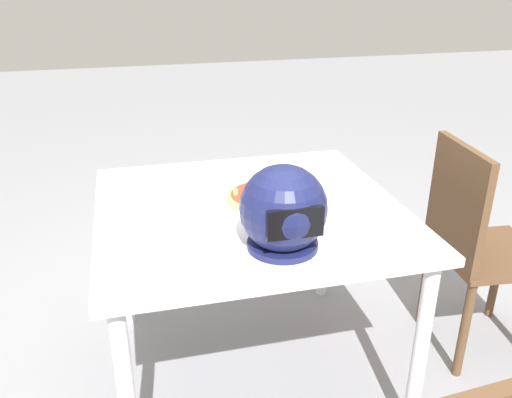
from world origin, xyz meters
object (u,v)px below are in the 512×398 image
(dining_table, at_px, (250,227))
(motorcycle_helmet, at_px, (283,210))
(pizza, at_px, (262,195))
(chair_side, at_px, (473,240))

(dining_table, xyz_separation_m, motorcycle_helmet, (-0.03, 0.31, 0.20))
(pizza, relative_size, chair_side, 0.28)
(motorcycle_helmet, relative_size, chair_side, 0.29)
(chair_side, bearing_deg, motorcycle_helmet, 15.75)
(dining_table, relative_size, pizza, 4.10)
(chair_side, bearing_deg, dining_table, -4.25)
(motorcycle_helmet, height_order, chair_side, motorcycle_helmet)
(pizza, bearing_deg, chair_side, 173.30)
(dining_table, distance_m, motorcycle_helmet, 0.37)
(pizza, xyz_separation_m, motorcycle_helmet, (0.03, 0.34, 0.10))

